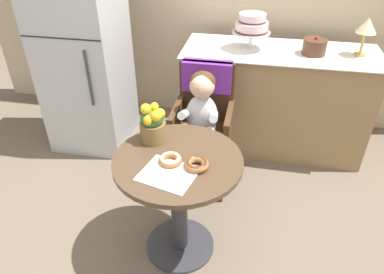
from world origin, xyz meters
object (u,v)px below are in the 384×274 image
at_px(wicker_chair, 205,107).
at_px(flower_vase, 153,123).
at_px(refrigerator, 83,52).
at_px(donut_mid, 196,164).
at_px(donut_front, 170,159).
at_px(round_layer_cake, 314,47).
at_px(tiered_cake_stand, 252,25).
at_px(table_lamp, 367,27).
at_px(seated_child, 201,113).
at_px(cafe_table, 179,188).

xyz_separation_m(wicker_chair, flower_vase, (-0.21, -0.60, 0.20)).
bearing_deg(refrigerator, donut_mid, -44.79).
relative_size(donut_front, refrigerator, 0.07).
bearing_deg(round_layer_cake, tiered_cake_stand, 176.90).
relative_size(donut_front, table_lamp, 0.45).
distance_m(seated_child, table_lamp, 1.40).
relative_size(seated_child, refrigerator, 0.43).
bearing_deg(donut_mid, flower_vase, 145.35).
xyz_separation_m(flower_vase, refrigerator, (-0.87, 0.95, 0.01)).
bearing_deg(donut_mid, wicker_chair, 96.13).
distance_m(cafe_table, wicker_chair, 0.75).
height_order(round_layer_cake, table_lamp, table_lamp).
bearing_deg(seated_child, flower_vase, -115.08).
bearing_deg(donut_front, refrigerator, 131.74).
xyz_separation_m(cafe_table, donut_mid, (0.11, -0.06, 0.23)).
xyz_separation_m(seated_child, round_layer_cake, (0.76, 0.69, 0.28)).
xyz_separation_m(wicker_chair, donut_front, (-0.06, -0.79, 0.10)).
height_order(seated_child, table_lamp, table_lamp).
bearing_deg(seated_child, tiered_cake_stand, 69.22).
bearing_deg(donut_front, round_layer_cake, 58.08).
distance_m(seated_child, refrigerator, 1.21).
xyz_separation_m(donut_front, refrigerator, (-1.02, 1.14, 0.11)).
xyz_separation_m(donut_front, table_lamp, (1.17, 1.36, 0.37)).
relative_size(seated_child, donut_mid, 5.49).
xyz_separation_m(flower_vase, table_lamp, (1.32, 1.17, 0.28)).
bearing_deg(cafe_table, wicker_chair, 87.84).
bearing_deg(table_lamp, donut_mid, -126.75).
xyz_separation_m(wicker_chair, donut_mid, (0.09, -0.80, 0.10)).
height_order(donut_front, table_lamp, table_lamp).
height_order(donut_mid, refrigerator, refrigerator).
height_order(donut_front, flower_vase, flower_vase).
height_order(donut_front, refrigerator, refrigerator).
relative_size(donut_mid, flower_vase, 0.54).
bearing_deg(wicker_chair, flower_vase, -114.30).
relative_size(cafe_table, refrigerator, 0.42).
xyz_separation_m(tiered_cake_stand, table_lamp, (0.84, 0.02, 0.03)).
height_order(cafe_table, donut_mid, donut_mid).
relative_size(wicker_chair, flower_vase, 3.92).
xyz_separation_m(wicker_chair, round_layer_cake, (0.76, 0.53, 0.32)).
xyz_separation_m(cafe_table, flower_vase, (-0.18, 0.15, 0.33)).
bearing_deg(refrigerator, tiered_cake_stand, 8.44).
xyz_separation_m(donut_mid, flower_vase, (-0.29, 0.20, 0.10)).
relative_size(donut_mid, round_layer_cake, 0.74).
height_order(donut_front, donut_mid, donut_mid).
relative_size(wicker_chair, seated_child, 1.31).
bearing_deg(flower_vase, cafe_table, -39.41).
distance_m(wicker_chair, tiered_cake_stand, 0.76).
height_order(tiered_cake_stand, table_lamp, table_lamp).
distance_m(tiered_cake_stand, round_layer_cake, 0.51).
bearing_deg(donut_mid, cafe_table, 154.05).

